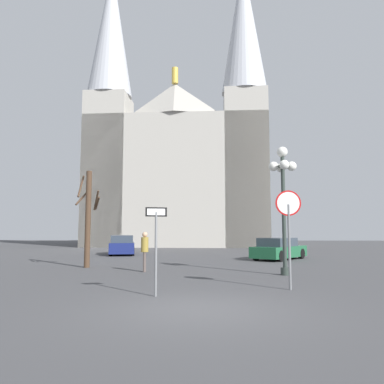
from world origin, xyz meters
name	(u,v)px	position (x,y,z in m)	size (l,w,h in m)	color
ground_plane	(198,310)	(0.00, 0.00, 0.00)	(120.00, 120.00, 0.00)	#424244
cathedral	(178,153)	(-3.71, 34.32, 10.78)	(20.53, 10.88, 34.06)	#ADA89E
stop_sign	(289,219)	(2.67, 2.98, 2.11)	(0.79, 0.09, 3.01)	slate
one_way_arrow_sign	(156,240)	(-1.21, 1.62, 1.51)	(0.58, 0.21, 2.41)	slate
street_lamp	(283,184)	(3.23, 6.76, 3.67)	(1.13, 1.13, 5.22)	#2D3833
bare_tree	(88,216)	(-5.73, 9.35, 2.47)	(1.23, 1.07, 4.69)	#473323
parked_car_near_green	(279,249)	(4.40, 14.97, 0.63)	(3.99, 4.59, 1.33)	#1E5B38
parked_car_far_navy	(122,245)	(-6.41, 19.18, 0.68)	(2.68, 4.76, 1.43)	navy
pedestrian_walking	(145,248)	(-2.61, 7.65, 1.04)	(0.32, 0.32, 1.71)	#594C47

